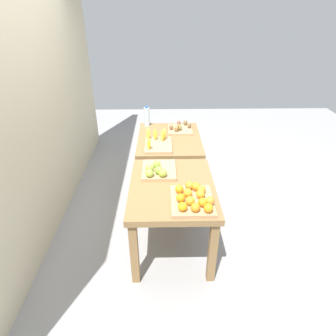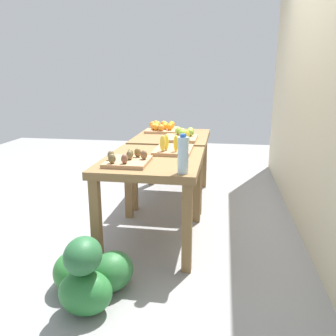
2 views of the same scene
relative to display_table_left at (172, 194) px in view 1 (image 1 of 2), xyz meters
name	(u,v)px [view 1 (image 1 of 2)]	position (x,y,z in m)	size (l,w,h in m)	color
ground_plane	(170,210)	(0.56, 0.00, -0.63)	(8.00, 8.00, 0.00)	gray
back_wall	(32,89)	(0.56, 1.35, 0.87)	(4.40, 0.12, 3.00)	beige
display_table_left	(172,194)	(0.00, 0.00, 0.00)	(1.04, 0.80, 0.74)	olive
display_table_right	(169,145)	(1.12, 0.00, 0.00)	(1.04, 0.80, 0.74)	olive
orange_bin	(193,199)	(-0.28, -0.17, 0.15)	(0.44, 0.36, 0.11)	tan
apple_bin	(158,170)	(0.23, 0.14, 0.14)	(0.41, 0.34, 0.11)	tan
banana_crate	(158,143)	(0.88, 0.14, 0.14)	(0.44, 0.32, 0.17)	tan
kiwi_bin	(180,129)	(1.35, -0.15, 0.14)	(0.36, 0.32, 0.10)	tan
water_bottle	(147,117)	(1.55, 0.30, 0.24)	(0.08, 0.08, 0.28)	silver
watermelon_pile	(182,147)	(2.01, -0.24, -0.46)	(0.60, 0.63, 0.49)	#287033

